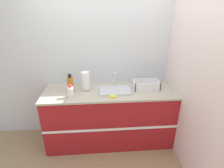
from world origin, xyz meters
TOP-DOWN VIEW (x-y plane):
  - ground_plane at (0.00, 0.00)m, footprint 12.00×12.00m
  - wall_back at (0.00, 0.71)m, footprint 4.39×0.06m
  - wall_right at (1.02, 0.34)m, footprint 0.06×2.68m
  - counter_cabinet at (0.00, 0.34)m, footprint 2.01×0.70m
  - sink at (0.08, 0.33)m, footprint 0.47×0.35m
  - paper_towel_roll at (-0.36, 0.40)m, footprint 0.12×0.12m
  - dish_rack at (0.57, 0.34)m, footprint 0.39×0.21m
  - bottle_amber at (-0.59, 0.37)m, footprint 0.09×0.09m
  - bottle_white_spray at (-0.56, 0.15)m, footprint 0.08×0.08m
  - sponge at (0.02, 0.11)m, footprint 0.09×0.06m

SIDE VIEW (x-z plane):
  - ground_plane at x=0.00m, z-range 0.00..0.00m
  - counter_cabinet at x=0.00m, z-range 0.00..0.92m
  - sponge at x=0.02m, z-range 0.92..0.95m
  - sink at x=0.08m, z-range 0.81..1.07m
  - dish_rack at x=0.57m, z-range 0.90..1.04m
  - bottle_white_spray at x=-0.56m, z-range 0.91..1.10m
  - bottle_amber at x=-0.59m, z-range 0.91..1.18m
  - paper_towel_roll at x=-0.36m, z-range 0.92..1.21m
  - wall_back at x=0.00m, z-range 0.00..2.60m
  - wall_right at x=1.02m, z-range 0.00..2.60m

